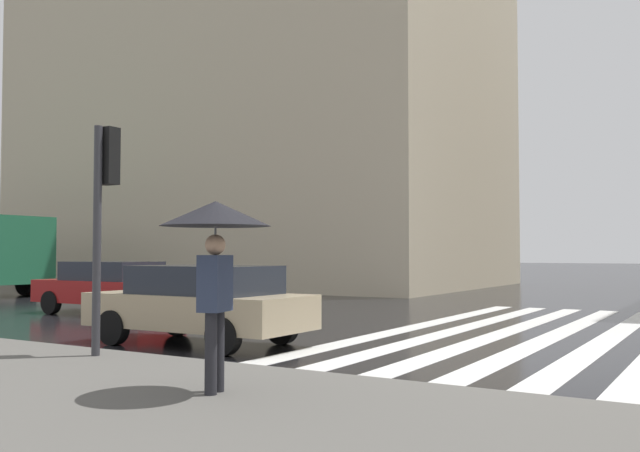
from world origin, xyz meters
name	(u,v)px	position (x,y,z in m)	size (l,w,h in m)	color
ground_plane	(496,360)	(0.00, 0.00, 0.00)	(220.00, 220.00, 0.00)	black
zebra_crossing	(558,334)	(4.00, -0.07, 0.00)	(13.00, 6.50, 0.01)	silver
haussmann_block_mid	(261,79)	(19.91, 19.03, 11.23)	(14.81, 24.14, 22.93)	beige
traffic_signal_post	(104,190)	(-3.44, 4.77, 2.57)	(0.44, 0.30, 3.35)	#333338
car_champagne	(200,302)	(-1.00, 5.04, 0.76)	(1.85, 4.10, 1.41)	tan
car_red	(109,286)	(2.50, 11.31, 0.76)	(1.85, 4.10, 1.41)	maroon
pedestrian_approaching_kerb	(215,231)	(-4.74, 1.57, 1.86)	(1.19, 1.19, 2.04)	#2D3851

